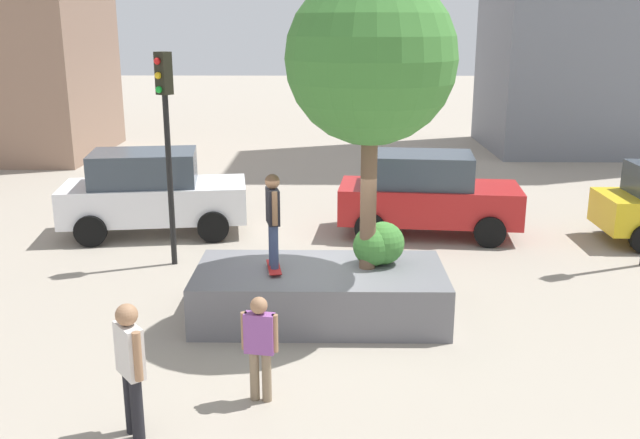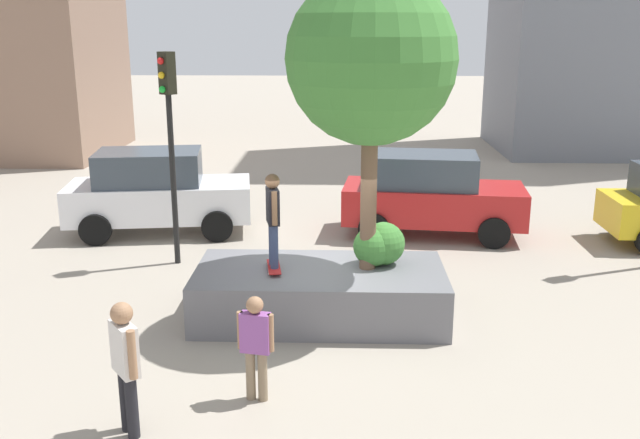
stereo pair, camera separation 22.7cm
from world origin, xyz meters
name	(u,v)px [view 2 (the right image)]	position (x,y,z in m)	size (l,w,h in m)	color
ground_plane	(317,311)	(0.00, 0.00, 0.00)	(120.00, 120.00, 0.00)	#9E9384
planter_ledge	(320,293)	(0.06, -0.26, 0.45)	(4.35, 2.16, 0.89)	slate
plaza_tree	(371,60)	(0.89, -0.16, 4.45)	(2.81, 2.81, 4.99)	brown
boxwood_shrub	(373,246)	(0.99, -0.04, 1.25)	(0.71, 0.71, 0.71)	#3D7A33
hedge_clump	(383,243)	(1.18, 0.05, 1.27)	(0.76, 0.76, 0.76)	#3D7A33
skateboard	(274,267)	(-0.74, -0.34, 0.95)	(0.33, 0.82, 0.07)	#A51E1E
skateboarder	(273,214)	(-0.74, -0.34, 1.91)	(0.28, 0.54, 1.64)	navy
police_car	(157,191)	(-4.11, 4.87, 1.04)	(4.62, 2.54, 2.05)	white
sedan_parked	(431,194)	(2.60, 4.88, 1.02)	(4.49, 2.39, 2.01)	#B21E1E
traffic_light_median	(169,122)	(-3.13, 2.55, 3.06)	(0.37, 0.37, 4.48)	black
bystander_watching	(125,359)	(-2.22, -4.04, 1.03)	(0.45, 0.50, 1.78)	black
pedestrian_crossing	(256,341)	(-0.72, -3.15, 0.88)	(0.51, 0.24, 1.52)	#847056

